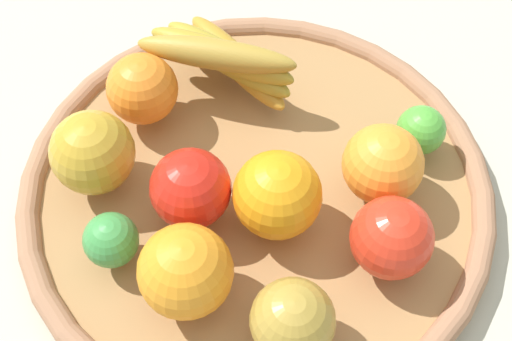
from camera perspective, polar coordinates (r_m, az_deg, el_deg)
The scene contains 13 objects.
ground_plane at distance 0.73m, azimuth 0.00°, elevation -2.34°, with size 2.40×2.40×0.00m, color #B5B2A1.
basket at distance 0.71m, azimuth 0.00°, elevation -1.65°, with size 0.46×0.46×0.03m.
orange_3 at distance 0.64m, azimuth 1.68°, elevation -1.92°, with size 0.08×0.08×0.08m, color orange.
lime_1 at distance 0.72m, azimuth 12.80°, elevation 3.12°, with size 0.05×0.05×0.05m, color green.
orange_2 at distance 0.61m, azimuth -5.55°, elevation -7.88°, with size 0.08×0.08×0.08m, color orange.
apple_0 at distance 0.65m, azimuth -5.15°, elevation -1.42°, with size 0.07×0.07×0.07m, color red.
banana_bunch at distance 0.75m, azimuth -2.41°, elevation 8.83°, with size 0.14×0.17×0.07m.
orange_1 at distance 0.67m, azimuth 9.92°, elevation 0.29°, with size 0.08×0.08×0.08m, color orange.
apple_3 at distance 0.60m, azimuth 2.89°, elevation -11.65°, with size 0.07×0.07×0.07m, color #A98835.
apple_1 at distance 0.64m, azimuth 10.59°, elevation -5.21°, with size 0.07×0.07×0.07m, color red.
lime_0 at distance 0.65m, azimuth -11.30°, elevation -5.37°, with size 0.05×0.05×0.05m, color #3E9345.
orange_0 at distance 0.73m, azimuth -8.91°, elevation 6.34°, with size 0.07×0.07×0.07m, color orange.
apple_2 at distance 0.68m, azimuth -12.75°, elevation 1.10°, with size 0.08×0.08×0.08m, color gold.
Camera 1 is at (-0.38, -0.02, 0.62)m, focal length 51.05 mm.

